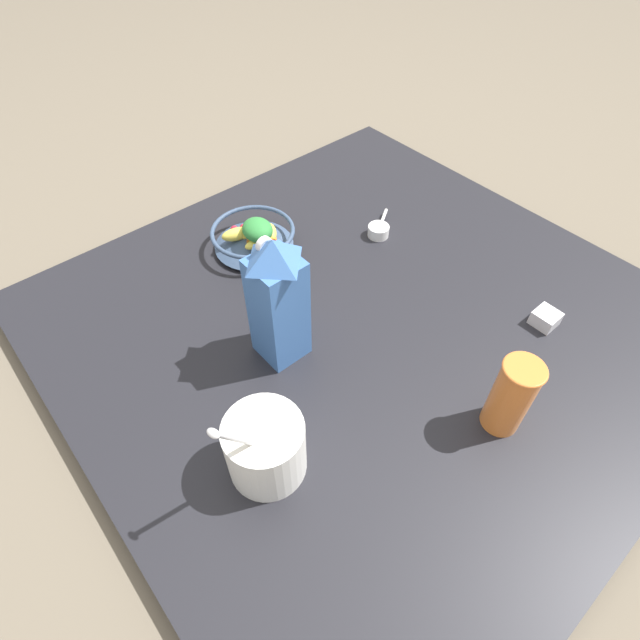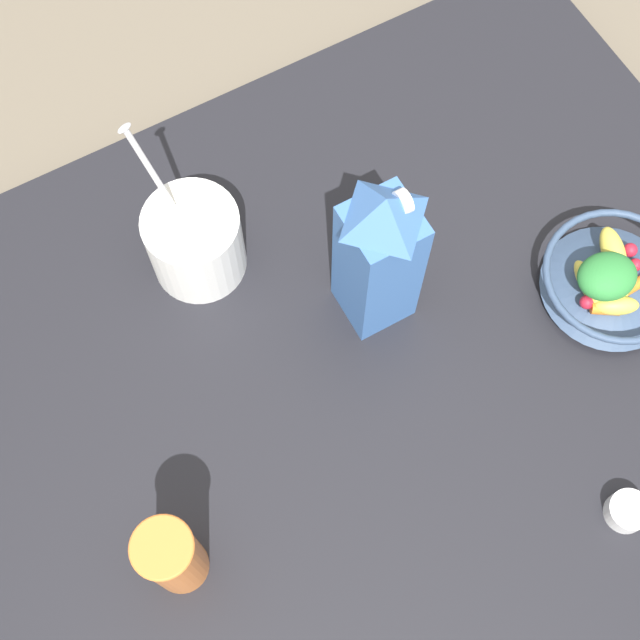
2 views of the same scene
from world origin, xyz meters
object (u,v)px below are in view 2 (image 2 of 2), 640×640
Objects in this scene: fruit_bowl at (613,280)px; yogurt_tub at (194,240)px; drinking_cup at (172,557)px; milk_carton at (379,256)px.

yogurt_tub is (0.30, 0.46, 0.03)m from fruit_bowl.
fruit_bowl is at bearing -123.55° from yogurt_tub.
yogurt_tub is at bearing 56.45° from fruit_bowl.
drinking_cup is at bearing 150.90° from yogurt_tub.
fruit_bowl is 0.66m from drinking_cup.
drinking_cup is at bearing 116.73° from milk_carton.
fruit_bowl is 0.33m from milk_carton.
fruit_bowl is at bearing -85.66° from drinking_cup.
milk_carton reaches higher than fruit_bowl.
yogurt_tub reaches higher than fruit_bowl.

